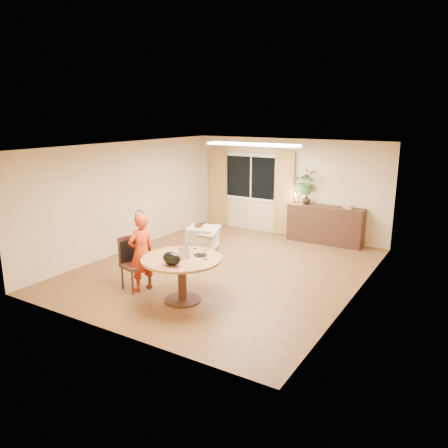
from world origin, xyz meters
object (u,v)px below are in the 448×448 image
(dining_chair, at_px, (135,264))
(armchair, at_px, (203,238))
(child, at_px, (141,252))
(sideboard, at_px, (325,225))
(dining_table, at_px, (182,267))

(dining_chair, relative_size, armchair, 1.46)
(child, xyz_separation_m, sideboard, (1.92, 4.76, -0.26))
(dining_table, height_order, armchair, dining_table)
(dining_table, distance_m, sideboard, 4.88)
(dining_table, height_order, sideboard, sideboard)
(dining_chair, height_order, armchair, dining_chair)
(dining_chair, bearing_deg, child, 39.39)
(dining_chair, height_order, child, child)
(child, relative_size, armchair, 2.14)
(dining_chair, relative_size, sideboard, 0.52)
(child, bearing_deg, armchair, -157.35)
(armchair, bearing_deg, dining_table, 98.47)
(child, height_order, sideboard, child)
(sideboard, bearing_deg, armchair, -136.45)
(dining_table, bearing_deg, child, 178.83)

